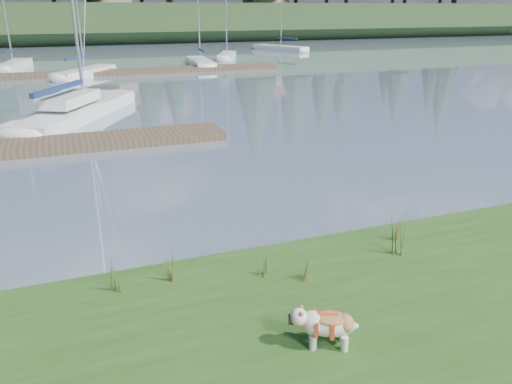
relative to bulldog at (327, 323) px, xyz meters
name	(u,v)px	position (x,y,z in m)	size (l,w,h in m)	color
ground	(85,75)	(-1.45, 34.69, -0.70)	(200.00, 200.00, 0.00)	#7A8DA3
ridge	(68,23)	(-1.45, 77.69, 1.80)	(200.00, 20.00, 5.00)	#203319
bulldog	(327,323)	(0.00, 0.00, 0.00)	(0.96, 0.65, 0.57)	silver
sailboat_main	(84,106)	(-2.26, 19.67, -0.28)	(6.67, 9.82, 14.44)	white
dock_far	(113,72)	(0.55, 34.69, -0.55)	(26.00, 2.20, 0.30)	#4C3D2C
sailboat_bg_1	(16,64)	(-6.60, 41.82, -0.37)	(2.83, 7.26, 10.72)	white
sailboat_bg_2	(89,71)	(-1.15, 34.59, -0.37)	(5.33, 6.85, 11.07)	white
sailboat_bg_3	(199,62)	(8.16, 38.28, -0.38)	(2.20, 7.90, 11.48)	white
sailboat_bg_4	(227,55)	(12.37, 43.29, -0.37)	(3.72, 6.40, 9.66)	white
sailboat_bg_5	(276,47)	(20.66, 50.55, -0.38)	(4.81, 8.03, 11.56)	white
weed_0	(170,266)	(-1.68, 2.48, -0.05)	(0.17, 0.14, 0.71)	#475B23
weed_1	(265,267)	(-0.10, 2.08, -0.18)	(0.17, 0.14, 0.42)	#475B23
weed_2	(398,238)	(2.59, 1.97, -0.02)	(0.17, 0.14, 0.79)	#475B23
weed_3	(116,278)	(-2.58, 2.47, -0.09)	(0.17, 0.14, 0.63)	#475B23
weed_4	(307,268)	(0.55, 1.71, -0.13)	(0.17, 0.14, 0.53)	#475B23
weed_5	(394,229)	(2.89, 2.52, -0.12)	(0.17, 0.14, 0.56)	#475B23
mud_lip	(177,276)	(-1.45, 3.09, -0.63)	(60.00, 0.50, 0.14)	#33281C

